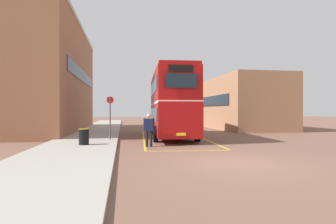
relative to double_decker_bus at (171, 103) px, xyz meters
name	(u,v)px	position (x,y,z in m)	size (l,w,h in m)	color
ground_plane	(171,133)	(0.70, 4.06, -2.51)	(135.60, 135.60, 0.00)	brown
sidewalk_left	(98,131)	(-5.80, 6.46, -2.44)	(4.00, 57.60, 0.14)	#A39E93
brick_building_left	(46,78)	(-10.71, 7.71, 2.54)	(6.74, 19.16, 10.10)	#9E6647
depot_building_right	(234,104)	(9.26, 10.32, 0.23)	(6.18, 16.13, 5.48)	#AD7A56
double_decker_bus	(171,103)	(0.00, 0.00, 0.00)	(3.32, 10.18, 4.75)	black
single_deck_bus	(169,113)	(3.40, 20.83, -0.87)	(2.81, 9.58, 3.02)	black
pedestrian_boarding	(149,127)	(-2.11, -5.16, -1.48)	(0.57, 0.34, 1.77)	black
litter_bin	(84,137)	(-5.51, -4.86, -1.95)	(0.55, 0.55, 0.85)	black
bus_stop_sign	(110,114)	(-4.28, -2.20, -0.75)	(0.44, 0.09, 2.69)	#4C4C51
bay_marking_yellow	(175,140)	(-0.06, -1.90, -2.51)	(4.98, 12.30, 0.01)	gold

